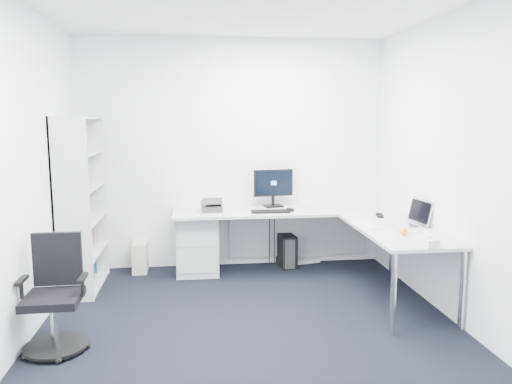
{
  "coord_description": "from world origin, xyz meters",
  "views": [
    {
      "loc": [
        -0.44,
        -3.81,
        1.8
      ],
      "look_at": [
        0.15,
        1.05,
        1.05
      ],
      "focal_mm": 35.0,
      "sensor_mm": 36.0,
      "label": 1
    }
  ],
  "objects": [
    {
      "name": "ground",
      "position": [
        0.0,
        0.0,
        0.0
      ],
      "size": [
        4.2,
        4.2,
        0.0
      ],
      "primitive_type": "plane",
      "color": "black"
    },
    {
      "name": "wall_back",
      "position": [
        0.0,
        2.1,
        1.35
      ],
      "size": [
        3.6,
        0.02,
        2.7
      ],
      "primitive_type": "cube",
      "color": "white",
      "rests_on": "ground"
    },
    {
      "name": "wall_front",
      "position": [
        0.0,
        -2.1,
        1.35
      ],
      "size": [
        3.6,
        0.02,
        2.7
      ],
      "primitive_type": "cube",
      "color": "white",
      "rests_on": "ground"
    },
    {
      "name": "wall_left",
      "position": [
        -1.8,
        0.0,
        1.35
      ],
      "size": [
        0.02,
        4.2,
        2.7
      ],
      "primitive_type": "cube",
      "color": "white",
      "rests_on": "ground"
    },
    {
      "name": "wall_right",
      "position": [
        1.8,
        0.0,
        1.35
      ],
      "size": [
        0.02,
        4.2,
        2.7
      ],
      "primitive_type": "cube",
      "color": "white",
      "rests_on": "ground"
    },
    {
      "name": "l_desk",
      "position": [
        0.55,
        1.4,
        0.37
      ],
      "size": [
        2.51,
        1.41,
        0.73
      ],
      "primitive_type": null,
      "color": "#B2B5B4",
      "rests_on": "ground"
    },
    {
      "name": "drawer_pedestal",
      "position": [
        -0.44,
        1.86,
        0.36
      ],
      "size": [
        0.47,
        0.59,
        0.73
      ],
      "primitive_type": "cube",
      "color": "#B2B5B4",
      "rests_on": "ground"
    },
    {
      "name": "bookshelf",
      "position": [
        -1.62,
        1.45,
        0.9
      ],
      "size": [
        0.35,
        0.9,
        1.8
      ],
      "primitive_type": null,
      "color": "silver",
      "rests_on": "ground"
    },
    {
      "name": "task_chair",
      "position": [
        -1.54,
        -0.02,
        0.45
      ],
      "size": [
        0.5,
        0.5,
        0.89
      ],
      "primitive_type": null,
      "rotation": [
        0.0,
        0.0,
        0.01
      ],
      "color": "black",
      "rests_on": "ground"
    },
    {
      "name": "black_pc_tower",
      "position": [
        0.63,
        1.96,
        0.19
      ],
      "size": [
        0.22,
        0.41,
        0.39
      ],
      "primitive_type": "cube",
      "rotation": [
        0.0,
        0.0,
        0.1
      ],
      "color": "black",
      "rests_on": "ground"
    },
    {
      "name": "beige_pc_tower",
      "position": [
        -1.1,
        1.96,
        0.18
      ],
      "size": [
        0.17,
        0.37,
        0.35
      ],
      "primitive_type": "cube",
      "rotation": [
        0.0,
        0.0,
        0.02
      ],
      "color": "#BCB89F",
      "rests_on": "ground"
    },
    {
      "name": "power_strip",
      "position": [
        0.87,
        2.02,
        0.02
      ],
      "size": [
        0.4,
        0.16,
        0.04
      ],
      "primitive_type": "cube",
      "rotation": [
        0.0,
        0.0,
        0.25
      ],
      "color": "silver",
      "rests_on": "ground"
    },
    {
      "name": "monitor",
      "position": [
        0.46,
        1.93,
        0.96
      ],
      "size": [
        0.5,
        0.23,
        0.46
      ],
      "primitive_type": null,
      "rotation": [
        0.0,
        0.0,
        0.16
      ],
      "color": "black",
      "rests_on": "l_desk"
    },
    {
      "name": "black_keyboard",
      "position": [
        0.38,
        1.59,
        0.74
      ],
      "size": [
        0.43,
        0.17,
        0.02
      ],
      "primitive_type": "cube",
      "rotation": [
        0.0,
        0.0,
        -0.04
      ],
      "color": "black",
      "rests_on": "l_desk"
    },
    {
      "name": "mouse",
      "position": [
        0.61,
        1.64,
        0.75
      ],
      "size": [
        0.07,
        0.1,
        0.03
      ],
      "primitive_type": "cube",
      "rotation": [
        0.0,
        0.0,
        0.15
      ],
      "color": "black",
      "rests_on": "l_desk"
    },
    {
      "name": "desk_phone",
      "position": [
        -0.27,
        1.73,
        0.81
      ],
      "size": [
        0.24,
        0.24,
        0.15
      ],
      "primitive_type": null,
      "rotation": [
        0.0,
        0.0,
        0.1
      ],
      "color": "#2B2C2E",
      "rests_on": "l_desk"
    },
    {
      "name": "laptop",
      "position": [
        1.53,
        0.75,
        0.87
      ],
      "size": [
        0.41,
        0.4,
        0.26
      ],
      "primitive_type": null,
      "rotation": [
        0.0,
        0.0,
        0.12
      ],
      "color": "silver",
      "rests_on": "l_desk"
    },
    {
      "name": "white_keyboard",
      "position": [
        1.22,
        0.81,
        0.74
      ],
      "size": [
        0.13,
        0.39,
        0.01
      ],
      "primitive_type": "cube",
      "rotation": [
        0.0,
        0.0,
        0.05
      ],
      "color": "silver",
      "rests_on": "l_desk"
    },
    {
      "name": "headphones",
      "position": [
        1.51,
        1.22,
        0.76
      ],
      "size": [
        0.14,
        0.19,
        0.04
      ],
      "primitive_type": null,
      "rotation": [
        0.0,
        0.0,
        -0.22
      ],
      "color": "black",
      "rests_on": "l_desk"
    },
    {
      "name": "orange_fruit",
      "position": [
        1.41,
        0.39,
        0.77
      ],
      "size": [
        0.07,
        0.07,
        0.07
      ],
      "primitive_type": "sphere",
      "color": "orange",
      "rests_on": "l_desk"
    },
    {
      "name": "tissue_box",
      "position": [
        1.45,
        -0.0,
        0.77
      ],
      "size": [
        0.13,
        0.22,
        0.07
      ],
      "primitive_type": "cube",
      "rotation": [
        0.0,
        0.0,
        0.14
      ],
      "color": "silver",
      "rests_on": "l_desk"
    }
  ]
}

